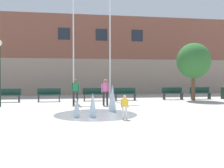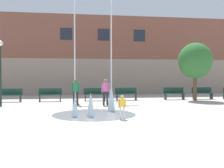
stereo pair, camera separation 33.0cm
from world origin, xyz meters
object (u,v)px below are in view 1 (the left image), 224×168
(park_bench_near_trashcan, at_px, (173,93))
(flagpole_right, at_px, (110,38))
(park_bench_under_right_flagpole, at_px, (125,94))
(flagpole_left, at_px, (74,37))
(adult_in_red, at_px, (75,90))
(adult_watching, at_px, (105,90))
(street_tree_near_building, at_px, (194,61))
(park_bench_far_right, at_px, (200,93))
(park_bench_far_left, at_px, (8,95))
(child_with_pink_shirt, at_px, (125,105))
(park_bench_under_left_flagpole, at_px, (49,95))
(park_bench_center, at_px, (94,94))

(park_bench_near_trashcan, xyz_separation_m, flagpole_right, (-4.65, 0.83, 4.17))
(park_bench_under_right_flagpole, xyz_separation_m, flagpole_left, (-3.69, 0.90, 4.19))
(adult_in_red, relative_size, flagpole_right, 0.18)
(park_bench_near_trashcan, xyz_separation_m, flagpole_left, (-7.38, 0.83, 4.19))
(park_bench_under_right_flagpole, xyz_separation_m, adult_in_red, (-3.68, -2.67, 0.45))
(adult_watching, distance_m, street_tree_near_building, 7.46)
(park_bench_far_right, height_order, adult_watching, adult_watching)
(street_tree_near_building, bearing_deg, park_bench_far_right, 40.72)
(park_bench_far_left, bearing_deg, child_with_pink_shirt, -52.56)
(park_bench_near_trashcan, xyz_separation_m, street_tree_near_building, (1.24, -0.88, 2.39))
(park_bench_under_left_flagpole, distance_m, adult_watching, 4.67)
(park_bench_under_right_flagpole, height_order, child_with_pink_shirt, child_with_pink_shirt)
(park_bench_far_right, bearing_deg, adult_watching, -158.02)
(flagpole_right, bearing_deg, park_bench_far_right, -6.70)
(flagpole_left, relative_size, street_tree_near_building, 2.11)
(park_bench_near_trashcan, bearing_deg, adult_in_red, -159.69)
(park_bench_under_left_flagpole, xyz_separation_m, flagpole_right, (4.47, 0.98, 4.17))
(park_bench_far_right, bearing_deg, flagpole_left, 175.18)
(park_bench_under_right_flagpole, bearing_deg, child_with_pink_shirt, -102.50)
(park_bench_far_left, height_order, park_bench_under_left_flagpole, same)
(flagpole_right, bearing_deg, flagpole_left, 180.00)
(park_bench_far_right, bearing_deg, adult_in_red, -164.12)
(park_bench_under_right_flagpole, bearing_deg, flagpole_right, 136.88)
(park_bench_under_left_flagpole, height_order, adult_in_red, adult_in_red)
(park_bench_near_trashcan, relative_size, flagpole_left, 0.18)
(park_bench_under_right_flagpole, height_order, park_bench_far_right, same)
(park_bench_far_right, relative_size, adult_in_red, 1.01)
(park_bench_far_left, bearing_deg, adult_in_red, -30.54)
(park_bench_center, xyz_separation_m, park_bench_under_right_flagpole, (2.28, -0.06, 0.00))
(adult_in_red, bearing_deg, flagpole_left, -91.79)
(park_bench_far_right, bearing_deg, flagpole_right, 173.30)
(park_bench_near_trashcan, distance_m, adult_in_red, 7.88)
(flagpole_right, xyz_separation_m, street_tree_near_building, (5.89, -1.71, -1.77))
(park_bench_far_left, height_order, park_bench_near_trashcan, same)
(park_bench_under_left_flagpole, relative_size, adult_watching, 1.01)
(park_bench_under_left_flagpole, distance_m, park_bench_under_right_flagpole, 5.43)
(child_with_pink_shirt, xyz_separation_m, flagpole_left, (-1.86, 9.16, 4.09))
(park_bench_far_left, relative_size, adult_in_red, 1.01)
(park_bench_center, xyz_separation_m, park_bench_far_right, (8.26, 0.02, 0.00))
(park_bench_near_trashcan, bearing_deg, flagpole_right, 169.83)
(park_bench_under_right_flagpole, bearing_deg, park_bench_under_left_flagpole, -179.09)
(park_bench_under_right_flagpole, distance_m, street_tree_near_building, 5.54)
(park_bench_under_left_flagpole, xyz_separation_m, adult_watching, (3.54, -3.01, 0.45))
(flagpole_left, bearing_deg, adult_in_red, -89.91)
(park_bench_under_right_flagpole, xyz_separation_m, adult_watching, (-1.89, -3.10, 0.45))
(park_bench_far_right, xyz_separation_m, flagpole_left, (-9.67, 0.82, 4.19))
(child_with_pink_shirt, xyz_separation_m, adult_watching, (-0.06, 5.17, 0.35))
(flagpole_right, bearing_deg, street_tree_near_building, -16.21)
(park_bench_near_trashcan, relative_size, adult_watching, 1.01)
(park_bench_center, bearing_deg, adult_watching, -82.96)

